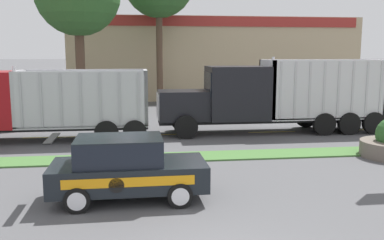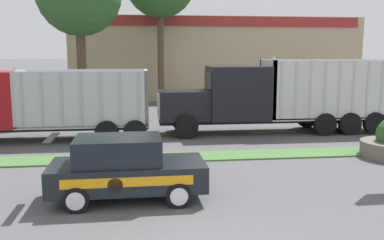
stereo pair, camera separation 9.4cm
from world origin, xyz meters
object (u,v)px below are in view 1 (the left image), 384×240
(traffic_cone, at_px, (189,169))
(dump_truck_trail, at_px, (2,106))
(dump_truck_mid, at_px, (255,99))
(rally_car, at_px, (126,168))

(traffic_cone, bearing_deg, dump_truck_trail, 137.16)
(dump_truck_trail, bearing_deg, traffic_cone, -42.84)
(dump_truck_mid, distance_m, dump_truck_trail, 11.68)
(dump_truck_mid, height_order, traffic_cone, dump_truck_mid)
(dump_truck_trail, height_order, rally_car, dump_truck_trail)
(dump_truck_trail, distance_m, traffic_cone, 10.23)
(dump_truck_mid, relative_size, rally_car, 2.68)
(dump_truck_mid, relative_size, dump_truck_trail, 0.99)
(dump_truck_mid, distance_m, rally_car, 11.00)
(dump_truck_trail, xyz_separation_m, traffic_cone, (7.45, -6.90, -1.23))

